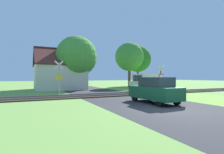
# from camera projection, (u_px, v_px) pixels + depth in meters

# --- Properties ---
(ground_plane) EXTENTS (160.00, 160.00, 0.00)m
(ground_plane) POSITION_uv_depth(u_px,v_px,m) (170.00, 109.00, 9.85)
(ground_plane) COLOR #6B9942
(road_asphalt) EXTENTS (6.83, 80.00, 0.01)m
(road_asphalt) POSITION_uv_depth(u_px,v_px,m) (149.00, 104.00, 11.66)
(road_asphalt) COLOR #2D2D30
(road_asphalt) RESTS_ON ground
(rail_track) EXTENTS (60.00, 2.60, 0.22)m
(rail_track) POSITION_uv_depth(u_px,v_px,m) (112.00, 95.00, 17.05)
(rail_track) COLOR #422D1E
(rail_track) RESTS_ON ground
(stop_sign_near) EXTENTS (0.88, 0.16, 3.03)m
(stop_sign_near) POSITION_uv_depth(u_px,v_px,m) (161.00, 78.00, 16.90)
(stop_sign_near) COLOR brown
(stop_sign_near) RESTS_ON ground
(crossing_sign_far) EXTENTS (0.87, 0.17, 3.42)m
(crossing_sign_far) POSITION_uv_depth(u_px,v_px,m) (59.00, 76.00, 17.13)
(crossing_sign_far) COLOR #9E9EA5
(crossing_sign_far) RESTS_ON ground
(house) EXTENTS (7.21, 6.97, 6.07)m
(house) POSITION_uv_depth(u_px,v_px,m) (60.00, 76.00, 25.52)
(house) COLOR beige
(house) RESTS_ON ground
(tree_right) EXTENTS (5.13, 5.13, 8.01)m
(tree_right) POSITION_uv_depth(u_px,v_px,m) (129.00, 57.00, 31.27)
(tree_right) COLOR #513823
(tree_right) RESTS_ON ground
(tree_far) EXTENTS (5.47, 5.47, 8.30)m
(tree_far) POSITION_uv_depth(u_px,v_px,m) (138.00, 59.00, 36.18)
(tree_far) COLOR #513823
(tree_far) RESTS_ON ground
(tree_center) EXTENTS (5.88, 5.88, 7.72)m
(tree_center) POSITION_uv_depth(u_px,v_px,m) (77.00, 56.00, 25.13)
(tree_center) COLOR #513823
(tree_center) RESTS_ON ground
(mail_truck) EXTENTS (5.21, 3.03, 2.24)m
(mail_truck) POSITION_uv_depth(u_px,v_px,m) (147.00, 81.00, 24.43)
(mail_truck) COLOR silver
(mail_truck) RESTS_ON ground
(parked_car) EXTENTS (1.74, 4.04, 1.78)m
(parked_car) POSITION_uv_depth(u_px,v_px,m) (155.00, 90.00, 12.02)
(parked_car) COLOR #144C2D
(parked_car) RESTS_ON ground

